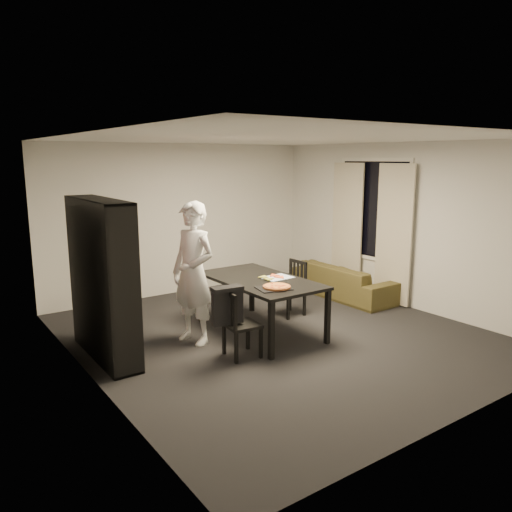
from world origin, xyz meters
TOP-DOWN VIEW (x-y plane):
  - room at (0.00, 0.00)m, footprint 5.01×5.51m
  - window_pane at (2.48, 0.60)m, footprint 0.02×1.40m
  - window_frame at (2.48, 0.60)m, footprint 0.03×1.52m
  - curtain_left at (2.40, 0.08)m, footprint 0.03×0.70m
  - curtain_right at (2.40, 1.12)m, footprint 0.03×0.70m
  - bookshelf at (-2.16, 0.60)m, footprint 0.35×1.50m
  - dining_table at (-0.14, 0.22)m, footprint 1.00×1.81m
  - chair_left at (-0.90, -0.35)m, footprint 0.42×0.42m
  - chair_right at (0.74, 0.58)m, footprint 0.40×0.40m
  - draped_jacket at (-1.01, -0.34)m, footprint 0.39×0.20m
  - person at (-1.05, 0.41)m, footprint 0.61×0.77m
  - baking_tray at (-0.31, -0.31)m, footprint 0.46×0.40m
  - pepperoni_pizza at (-0.27, -0.32)m, footprint 0.35×0.35m
  - kitchen_towel at (0.08, 0.12)m, footprint 0.42×0.33m
  - pizza_slices at (0.00, 0.15)m, footprint 0.42×0.37m
  - sofa at (2.08, 0.83)m, footprint 0.75×1.93m

SIDE VIEW (x-z plane):
  - sofa at x=2.08m, z-range 0.00..0.56m
  - chair_left at x=-0.90m, z-range 0.06..0.88m
  - chair_right at x=0.74m, z-range 0.06..0.89m
  - draped_jacket at x=-1.01m, z-range 0.45..0.91m
  - dining_table at x=-0.14m, z-range 0.31..1.06m
  - kitchen_towel at x=0.08m, z-range 0.75..0.76m
  - baking_tray at x=-0.31m, z-range 0.75..0.76m
  - pizza_slices at x=0.00m, z-range 0.76..0.77m
  - pepperoni_pizza at x=-0.27m, z-range 0.76..0.79m
  - person at x=-1.05m, z-range 0.00..1.83m
  - bookshelf at x=-2.16m, z-range 0.00..1.90m
  - curtain_left at x=2.40m, z-range 0.02..2.27m
  - curtain_right at x=2.40m, z-range 0.02..2.27m
  - room at x=0.00m, z-range 0.00..2.60m
  - window_pane at x=2.48m, z-range 0.70..2.30m
  - window_frame at x=2.48m, z-range 0.64..2.36m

